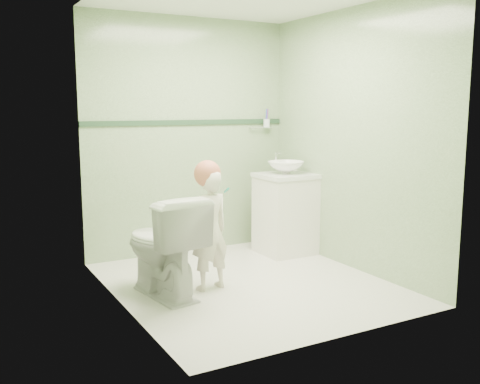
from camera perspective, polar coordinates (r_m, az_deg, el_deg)
ground at (r=4.76m, az=0.88°, el=-9.57°), size 2.50×2.50×0.00m
room_shell at (r=4.52m, az=0.92°, el=5.00°), size 2.50×2.54×2.40m
trim_stripe at (r=5.62m, az=-5.41°, el=7.27°), size 2.20×0.02×0.05m
vanity at (r=5.66m, az=4.77°, el=-2.40°), size 0.52×0.50×0.80m
counter at (r=5.59m, az=4.82°, el=1.72°), size 0.54×0.52×0.04m
basin at (r=5.58m, az=4.83°, el=2.57°), size 0.37×0.37×0.13m
faucet at (r=5.73m, az=3.82°, el=3.55°), size 0.03×0.13×0.18m
cup_holder at (r=5.99m, az=2.74°, el=7.21°), size 0.26×0.07×0.21m
toilet at (r=4.41m, az=-8.07°, el=-5.55°), size 0.58×0.87×0.83m
toddler at (r=4.50m, az=-3.23°, el=-4.02°), size 0.40×0.30×1.00m
hair_cap at (r=4.45m, az=-3.43°, el=1.92°), size 0.22×0.22×0.22m
teal_toothbrush at (r=4.39m, az=-1.53°, el=0.24°), size 0.11×0.14×0.08m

